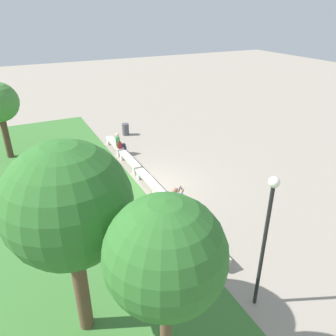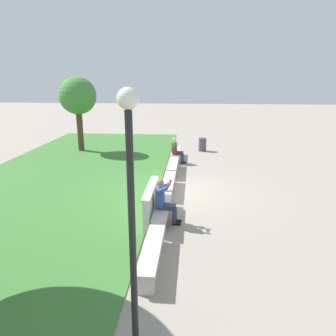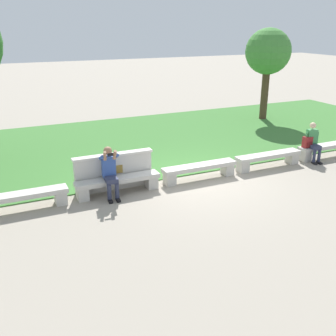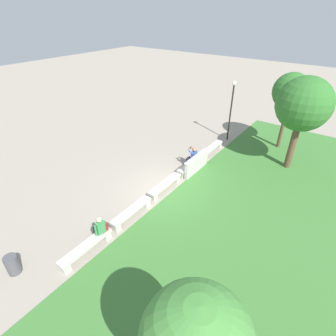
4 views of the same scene
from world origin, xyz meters
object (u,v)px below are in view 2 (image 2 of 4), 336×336
(bench_end, at_px, (176,153))
(person_distant, at_px, (177,150))
(person_photographer, at_px, (164,199))
(backpack, at_px, (175,151))
(bench_near, at_px, (162,210))
(bench_main, at_px, (152,253))
(lamp_post, at_px, (131,194))
(tree_right_background, at_px, (78,97))
(trash_bin, at_px, (202,144))
(bench_far, at_px, (173,166))
(bench_mid, at_px, (169,183))

(bench_end, xyz_separation_m, person_distant, (-0.76, -0.07, 0.36))
(bench_end, height_order, person_photographer, person_photographer)
(person_distant, bearing_deg, person_photographer, -179.90)
(backpack, bearing_deg, bench_near, -179.88)
(person_distant, bearing_deg, bench_main, 179.59)
(bench_end, height_order, lamp_post, lamp_post)
(person_distant, xyz_separation_m, tree_right_background, (2.28, 5.56, 2.36))
(person_photographer, bearing_deg, trash_bin, -7.75)
(person_distant, bearing_deg, bench_far, 177.81)
(person_photographer, height_order, person_distant, person_photographer)
(tree_right_background, xyz_separation_m, lamp_post, (-13.79, -5.56, -0.43))
(bench_main, height_order, tree_right_background, tree_right_background)
(person_distant, distance_m, trash_bin, 3.10)
(backpack, bearing_deg, person_photographer, -179.22)
(bench_far, height_order, bench_end, same)
(bench_end, bearing_deg, tree_right_background, 74.53)
(bench_end, relative_size, tree_right_background, 0.55)
(person_distant, bearing_deg, lamp_post, 179.96)
(tree_right_background, distance_m, lamp_post, 14.88)
(bench_main, xyz_separation_m, backpack, (8.92, 0.01, 0.32))
(trash_bin, xyz_separation_m, lamp_post, (-14.30, 1.33, 2.23))
(bench_far, bearing_deg, lamp_post, -179.66)
(tree_right_background, bearing_deg, bench_far, -125.88)
(person_photographer, bearing_deg, backpack, 0.78)
(bench_far, relative_size, tree_right_background, 0.55)
(bench_mid, height_order, person_distant, person_distant)
(bench_main, relative_size, trash_bin, 3.02)
(bench_far, relative_size, person_photographer, 1.72)
(lamp_post, bearing_deg, bench_main, 1.36)
(person_photographer, xyz_separation_m, trash_bin, (9.62, -1.31, -0.36))
(lamp_post, bearing_deg, bench_mid, 0.45)
(person_photographer, height_order, backpack, person_photographer)
(bench_main, xyz_separation_m, bench_end, (9.83, 0.00, 0.00))
(bench_far, relative_size, trash_bin, 3.02)
(bench_main, bearing_deg, bench_far, 0.00)
(backpack, xyz_separation_m, trash_bin, (2.93, -1.40, -0.25))
(bench_far, bearing_deg, bench_end, 0.00)
(bench_near, height_order, bench_mid, same)
(bench_mid, height_order, tree_right_background, tree_right_background)
(bench_main, height_order, bench_far, same)
(person_distant, height_order, trash_bin, person_distant)
(lamp_post, bearing_deg, person_distant, -0.04)
(bench_mid, relative_size, lamp_post, 0.57)
(person_distant, relative_size, trash_bin, 1.68)
(tree_right_background, bearing_deg, backpack, -113.88)
(bench_main, bearing_deg, person_distant, -0.41)
(bench_main, xyz_separation_m, tree_right_background, (11.35, 5.50, 2.72))
(backpack, bearing_deg, bench_mid, -179.80)
(backpack, relative_size, trash_bin, 0.57)
(bench_end, relative_size, person_photographer, 1.72)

